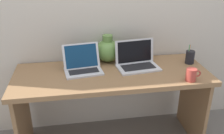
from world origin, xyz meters
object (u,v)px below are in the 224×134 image
laptop_right (136,60)px  green_vase (108,50)px  coffee_mug (191,75)px  pen_cup (190,57)px  laptop_left (82,64)px

laptop_right → green_vase: bearing=144.9°
coffee_mug → pen_cup: (0.14, 0.33, 0.01)m
laptop_left → laptop_right: 0.47m
pen_cup → laptop_left: bearing=-179.8°
green_vase → pen_cup: (0.73, -0.17, -0.05)m
green_vase → coffee_mug: green_vase is taller
green_vase → coffee_mug: bearing=-40.1°
laptop_left → green_vase: green_vase is taller
laptop_right → laptop_left: bearing=-178.7°
laptop_left → coffee_mug: laptop_left is taller
laptop_left → pen_cup: bearing=0.2°
laptop_right → green_vase: size_ratio=1.53×
coffee_mug → laptop_left: bearing=158.8°
pen_cup → laptop_right: bearing=179.1°
coffee_mug → pen_cup: 0.35m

